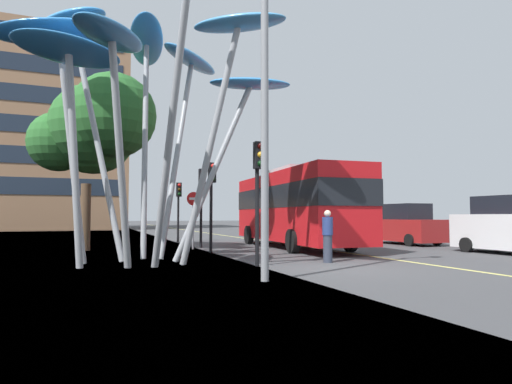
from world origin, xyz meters
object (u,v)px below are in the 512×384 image
at_px(traffic_light_kerb_far, 212,188).
at_px(car_parked_mid, 405,225).
at_px(pedestrian, 328,236).
at_px(traffic_light_island_mid, 202,191).
at_px(red_bus, 295,204).
at_px(no_entry_sign, 193,211).
at_px(traffic_light_kerb_near, 258,176).
at_px(traffic_light_opposite, 179,199).
at_px(leaf_sculpture, 138,53).
at_px(street_lamp, 278,51).

distance_m(traffic_light_kerb_far, car_parked_mid, 11.11).
bearing_deg(car_parked_mid, pedestrian, -143.06).
relative_size(traffic_light_kerb_far, traffic_light_island_mid, 0.99).
xyz_separation_m(red_bus, traffic_light_island_mid, (-4.17, 1.23, 0.63)).
relative_size(traffic_light_kerb_far, pedestrian, 2.17).
bearing_deg(no_entry_sign, red_bus, -7.94).
bearing_deg(no_entry_sign, traffic_light_island_mid, 47.97).
bearing_deg(traffic_light_island_mid, traffic_light_kerb_near, -91.72).
xyz_separation_m(red_bus, no_entry_sign, (-4.69, 0.65, -0.32)).
relative_size(traffic_light_opposite, no_entry_sign, 1.33).
relative_size(leaf_sculpture, traffic_light_island_mid, 2.93).
xyz_separation_m(car_parked_mid, no_entry_sign, (-11.12, 0.63, 0.72)).
xyz_separation_m(traffic_light_kerb_far, pedestrian, (2.50, -4.75, -1.78)).
bearing_deg(street_lamp, traffic_light_kerb_far, 86.01).
bearing_deg(traffic_light_opposite, traffic_light_kerb_near, -90.84).
xyz_separation_m(traffic_light_kerb_near, street_lamp, (-0.58, -2.72, 2.70)).
height_order(red_bus, no_entry_sign, red_bus).
distance_m(traffic_light_kerb_far, pedestrian, 5.66).
xyz_separation_m(red_bus, traffic_light_opposite, (-4.22, 6.40, 0.44)).
bearing_deg(red_bus, traffic_light_opposite, 123.38).
bearing_deg(pedestrian, leaf_sculpture, 157.18).
relative_size(leaf_sculpture, traffic_light_kerb_far, 2.96).
distance_m(red_bus, no_entry_sign, 4.75).
distance_m(car_parked_mid, pedestrian, 10.48).
bearing_deg(pedestrian, traffic_light_kerb_far, 117.78).
bearing_deg(red_bus, street_lamp, -118.46).
bearing_deg(red_bus, car_parked_mid, 0.23).
distance_m(leaf_sculpture, car_parked_mid, 15.74).
distance_m(traffic_light_opposite, car_parked_mid, 12.49).
bearing_deg(street_lamp, traffic_light_opposite, 87.17).
relative_size(red_bus, street_lamp, 1.25).
height_order(traffic_light_opposite, street_lamp, street_lamp).
bearing_deg(car_parked_mid, street_lamp, -141.05).
xyz_separation_m(traffic_light_kerb_near, car_parked_mid, (10.83, 6.50, -1.68)).
xyz_separation_m(traffic_light_opposite, car_parked_mid, (10.64, -6.37, -1.48)).
bearing_deg(no_entry_sign, car_parked_mid, -3.23).
height_order(traffic_light_kerb_far, car_parked_mid, traffic_light_kerb_far).
bearing_deg(no_entry_sign, leaf_sculpture, -123.22).
relative_size(traffic_light_island_mid, pedestrian, 2.19).
distance_m(red_bus, traffic_light_island_mid, 4.40).
bearing_deg(traffic_light_opposite, street_lamp, -92.83).
bearing_deg(traffic_light_kerb_near, leaf_sculpture, 141.27).
distance_m(traffic_light_island_mid, car_parked_mid, 10.80).
xyz_separation_m(traffic_light_island_mid, traffic_light_opposite, (-0.04, 5.17, -0.19)).
xyz_separation_m(street_lamp, no_entry_sign, (0.29, 9.85, -3.67)).
relative_size(leaf_sculpture, traffic_light_opposite, 3.16).
bearing_deg(traffic_light_island_mid, no_entry_sign, -132.03).
height_order(red_bus, traffic_light_island_mid, red_bus).
relative_size(traffic_light_kerb_near, no_entry_sign, 1.44).
xyz_separation_m(traffic_light_island_mid, car_parked_mid, (10.60, -1.21, -1.67)).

